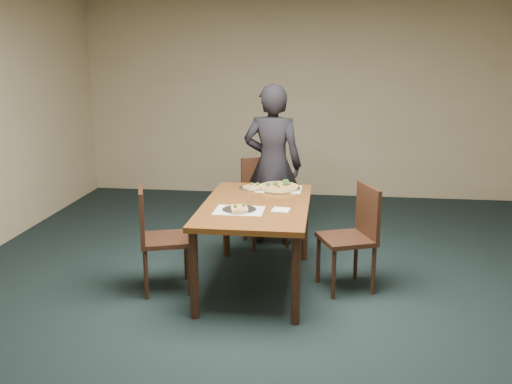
# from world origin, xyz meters

# --- Properties ---
(ground) EXTENTS (8.00, 8.00, 0.00)m
(ground) POSITION_xyz_m (0.00, 0.00, 0.00)
(ground) COLOR black
(ground) RESTS_ON ground
(room_shell) EXTENTS (8.00, 8.00, 8.00)m
(room_shell) POSITION_xyz_m (0.00, 0.00, 1.74)
(room_shell) COLOR #C5B189
(room_shell) RESTS_ON ground
(dining_table) EXTENTS (0.90, 1.50, 0.75)m
(dining_table) POSITION_xyz_m (-0.17, 0.69, 0.66)
(dining_table) COLOR #5C3012
(dining_table) RESTS_ON ground
(chair_far) EXTENTS (0.56, 0.56, 0.91)m
(chair_far) POSITION_xyz_m (-0.24, 1.86, 0.52)
(chair_far) COLOR black
(chair_far) RESTS_ON ground
(chair_left) EXTENTS (0.53, 0.53, 0.91)m
(chair_left) POSITION_xyz_m (-1.00, 0.49, 0.52)
(chair_left) COLOR black
(chair_left) RESTS_ON ground
(chair_right) EXTENTS (0.55, 0.55, 0.91)m
(chair_right) POSITION_xyz_m (0.68, 0.75, 0.52)
(chair_right) COLOR black
(chair_right) RESTS_ON ground
(diner) EXTENTS (0.65, 0.46, 1.69)m
(diner) POSITION_xyz_m (-0.14, 1.87, 0.85)
(diner) COLOR black
(diner) RESTS_ON ground
(placemat_main) EXTENTS (0.42, 0.32, 0.00)m
(placemat_main) POSITION_xyz_m (-0.02, 1.22, 0.75)
(placemat_main) COLOR white
(placemat_main) RESTS_ON dining_table
(placemat_near) EXTENTS (0.40, 0.30, 0.00)m
(placemat_near) POSITION_xyz_m (-0.28, 0.46, 0.75)
(placemat_near) COLOR white
(placemat_near) RESTS_ON dining_table
(pizza_pan) EXTENTS (0.40, 0.40, 0.08)m
(pizza_pan) POSITION_xyz_m (-0.02, 1.23, 0.77)
(pizza_pan) COLOR silver
(pizza_pan) RESTS_ON dining_table
(slice_plate_near) EXTENTS (0.28, 0.28, 0.06)m
(slice_plate_near) POSITION_xyz_m (-0.27, 0.46, 0.76)
(slice_plate_near) COLOR silver
(slice_plate_near) RESTS_ON dining_table
(slice_plate_far) EXTENTS (0.28, 0.28, 0.06)m
(slice_plate_far) POSITION_xyz_m (-0.26, 1.22, 0.76)
(slice_plate_far) COLOR silver
(slice_plate_far) RESTS_ON dining_table
(napkin) EXTENTS (0.16, 0.16, 0.01)m
(napkin) POSITION_xyz_m (0.06, 0.51, 0.75)
(napkin) COLOR white
(napkin) RESTS_ON dining_table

